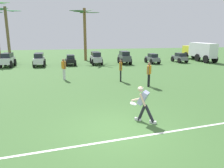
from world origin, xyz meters
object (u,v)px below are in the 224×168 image
frisbee_in_flight (133,104)px  palm_tree_right_of_centre (7,30)px  frisbee_thrower (143,102)px  teammate_deep (121,68)px  parked_car_slot_c (71,60)px  box_truck (200,51)px  parked_car_slot_b (39,59)px  parked_car_slot_d (96,58)px  teammate_midfield (64,67)px  parked_car_slot_e (124,57)px  parked_car_slot_a (7,60)px  parked_car_slot_g (180,57)px  parked_car_slot_f (152,58)px  palm_tree_far_right (85,30)px  teammate_near_sideline (149,72)px

frisbee_in_flight → palm_tree_right_of_centre: bearing=114.5°
frisbee_thrower → teammate_deep: 7.27m
parked_car_slot_c → teammate_deep: bearing=-68.9°
box_truck → frisbee_thrower: bearing=-127.5°
parked_car_slot_b → parked_car_slot_d: same height
palm_tree_right_of_centre → frisbee_thrower: bearing=-65.4°
teammate_midfield → parked_car_slot_d: 8.38m
teammate_deep → frisbee_in_flight: bearing=-98.8°
teammate_deep → parked_car_slot_d: bearing=94.3°
parked_car_slot_d → parked_car_slot_e: size_ratio=1.03×
frisbee_thrower → box_truck: 21.49m
parked_car_slot_a → parked_car_slot_g: size_ratio=1.05×
parked_car_slot_c → parked_car_slot_g: bearing=-0.4°
teammate_deep → parked_car_slot_b: 11.07m
teammate_deep → parked_car_slot_a: bearing=137.6°
parked_car_slot_f → palm_tree_far_right: size_ratio=0.36×
frisbee_thrower → parked_car_slot_b: bearing=110.1°
teammate_near_sideline → parked_car_slot_c: (-4.90, 10.77, -0.38)m
frisbee_in_flight → parked_car_slot_d: bearing=88.7°
palm_tree_right_of_centre → palm_tree_far_right: size_ratio=1.05×
frisbee_in_flight → palm_tree_far_right: (-0.54, 19.40, 3.19)m
parked_car_slot_a → parked_car_slot_f: 15.50m
parked_car_slot_e → palm_tree_far_right: palm_tree_far_right is taller
parked_car_slot_c → frisbee_thrower: bearing=-80.6°
frisbee_in_flight → teammate_deep: teammate_deep is taller
parked_car_slot_f → palm_tree_right_of_centre: palm_tree_right_of_centre is taller
parked_car_slot_b → teammate_near_sideline: bearing=-52.7°
teammate_deep → parked_car_slot_g: bearing=44.0°
parked_car_slot_d → parked_car_slot_f: 6.41m
parked_car_slot_f → teammate_deep: bearing=-123.5°
frisbee_thrower → teammate_deep: (0.78, 7.23, 0.15)m
parked_car_slot_e → parked_car_slot_g: size_ratio=1.05×
frisbee_in_flight → parked_car_slot_g: parked_car_slot_g is taller
parked_car_slot_c → box_truck: size_ratio=0.38×
teammate_midfield → parked_car_slot_f: 12.10m
teammate_near_sideline → palm_tree_far_right: size_ratio=0.25×
parked_car_slot_a → parked_car_slot_c: parked_car_slot_a is taller
teammate_midfield → parked_car_slot_f: teammate_midfield is taller
parked_car_slot_c → teammate_near_sideline: bearing=-65.5°
teammate_midfield → parked_car_slot_d: teammate_midfield is taller
frisbee_thrower → parked_car_slot_b: 17.11m
parked_car_slot_g → palm_tree_right_of_centre: 21.61m
palm_tree_right_of_centre → box_truck: bearing=-13.5°
parked_car_slot_a → box_truck: (22.10, 0.88, 0.49)m
teammate_near_sideline → parked_car_slot_a: size_ratio=0.66×
parked_car_slot_a → palm_tree_right_of_centre: bearing=101.7°
frisbee_in_flight → teammate_midfield: bearing=109.8°
frisbee_thrower → palm_tree_far_right: 20.12m
frisbee_thrower → parked_car_slot_f: (6.49, 15.85, -0.23)m
frisbee_thrower → parked_car_slot_e: bearing=78.5°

